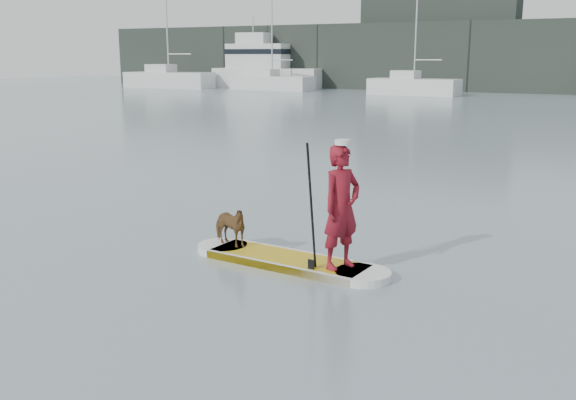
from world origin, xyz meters
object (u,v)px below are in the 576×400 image
at_px(sailboat_b, 272,81).
at_px(sailboat_c, 413,85).
at_px(paddler, 341,207).
at_px(dog, 229,226).
at_px(paddleboard, 288,261).
at_px(sailboat_a, 168,79).
at_px(motor_yacht_b, 264,68).

relative_size(sailboat_b, sailboat_c, 1.12).
relative_size(paddler, dog, 2.29).
relative_size(dog, sailboat_b, 0.07).
xyz_separation_m(dog, sailboat_c, (-9.64, 42.48, 0.32)).
xyz_separation_m(paddleboard, paddler, (0.89, -0.08, 0.94)).
height_order(dog, sailboat_b, sailboat_b).
relative_size(paddleboard, sailboat_a, 0.26).
bearing_deg(motor_yacht_b, paddleboard, -66.99).
distance_m(paddler, dog, 2.08).
height_order(paddleboard, sailboat_c, sailboat_c).
bearing_deg(dog, sailboat_a, 53.54).
relative_size(dog, sailboat_c, 0.07).
distance_m(sailboat_a, sailboat_c, 24.63).
height_order(paddleboard, sailboat_b, sailboat_b).
bearing_deg(sailboat_a, sailboat_c, -4.81).
xyz_separation_m(paddler, sailboat_a, (-36.26, 43.03, -0.11)).
distance_m(paddler, sailboat_c, 44.21).
bearing_deg(paddler, sailboat_c, 39.06).
xyz_separation_m(sailboat_a, sailboat_c, (24.62, -0.37, -0.13)).
distance_m(paddler, motor_yacht_b, 54.98).
relative_size(paddleboard, dog, 4.26).
height_order(paddleboard, dog, dog).
height_order(sailboat_a, sailboat_c, sailboat_a).
relative_size(sailboat_c, motor_yacht_b, 0.95).
height_order(dog, motor_yacht_b, motor_yacht_b).
distance_m(sailboat_a, motor_yacht_b, 9.41).
distance_m(sailboat_b, sailboat_c, 13.70).
xyz_separation_m(paddler, dog, (-1.99, 0.17, -0.56)).
relative_size(sailboat_b, motor_yacht_b, 1.06).
xyz_separation_m(paddler, sailboat_c, (-11.64, 42.65, -0.24)).
height_order(paddleboard, sailboat_a, sailboat_a).
relative_size(paddler, sailboat_c, 0.17).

